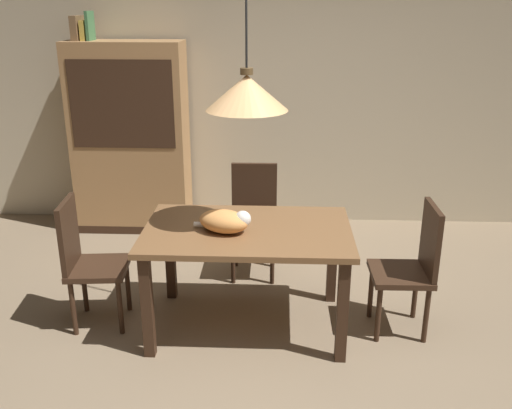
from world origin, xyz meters
The scene contains 12 objects.
ground centered at (0.00, 0.00, 0.00)m, with size 10.00×10.00×0.00m, color #847056.
back_wall centered at (0.00, 2.65, 1.45)m, with size 6.40×0.10×2.90m, color beige.
dining_table centered at (-0.08, 0.48, 0.65)m, with size 1.40×0.90×0.75m.
chair_left_side centered at (-1.21, 0.47, 0.51)m, with size 0.43×0.43×0.93m.
chair_far_back centered at (-0.08, 1.36, 0.51)m, with size 0.40×0.40×0.93m.
chair_right_side centered at (1.05, 0.48, 0.51)m, with size 0.40×0.40×0.93m.
cat_sleeping centered at (-0.22, 0.41, 0.83)m, with size 0.41×0.32×0.16m.
pendant_lamp centered at (-0.08, 0.48, 1.66)m, with size 0.52×0.52×1.30m.
hutch_bookcase centered at (-1.34, 2.32, 0.89)m, with size 1.12×0.45×1.85m.
book_brown_thick centered at (-1.76, 2.32, 1.96)m, with size 0.06×0.24×0.22m, color brown.
book_yellow_short centered at (-1.69, 2.32, 1.94)m, with size 0.04×0.20×0.18m, color gold.
book_green_slim centered at (-1.64, 2.32, 1.98)m, with size 0.03×0.20×0.26m, color #427A4C.
Camera 1 is at (0.14, -3.04, 2.20)m, focal length 39.57 mm.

